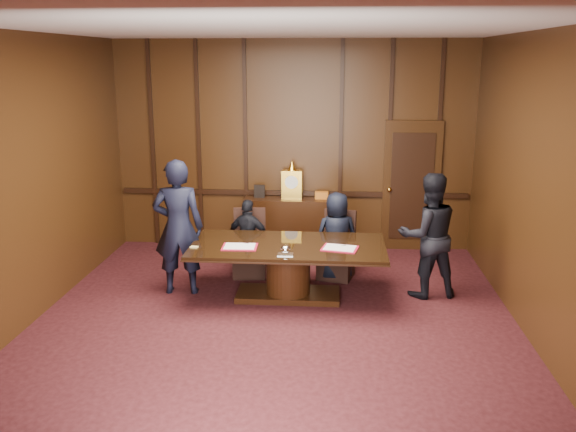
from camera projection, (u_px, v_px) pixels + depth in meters
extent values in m
plane|color=black|center=(272.00, 332.00, 7.31)|extent=(7.00, 7.00, 0.00)
plane|color=silver|center=(270.00, 27.00, 6.43)|extent=(7.00, 7.00, 0.00)
cube|color=black|center=(293.00, 146.00, 10.25)|extent=(6.00, 0.04, 3.50)
cube|color=black|center=(209.00, 316.00, 3.49)|extent=(6.00, 0.04, 3.50)
cube|color=black|center=(16.00, 185.00, 7.09)|extent=(0.04, 7.00, 3.50)
cube|color=black|center=(545.00, 194.00, 6.64)|extent=(0.04, 7.00, 3.50)
cube|color=black|center=(293.00, 193.00, 10.42)|extent=(5.90, 0.05, 0.08)
cube|color=black|center=(411.00, 186.00, 10.22)|extent=(0.95, 0.06, 2.20)
sphere|color=gold|center=(389.00, 190.00, 10.19)|extent=(0.08, 0.08, 0.08)
cube|color=black|center=(292.00, 224.00, 10.34)|extent=(1.60, 0.45, 0.90)
cube|color=black|center=(251.00, 247.00, 10.50)|extent=(0.12, 0.40, 0.06)
cube|color=black|center=(333.00, 249.00, 10.39)|extent=(0.12, 0.40, 0.06)
cube|color=gold|center=(292.00, 184.00, 10.17)|extent=(0.34, 0.18, 0.48)
cylinder|color=white|center=(291.00, 182.00, 10.06)|extent=(0.22, 0.03, 0.22)
cone|color=gold|center=(292.00, 166.00, 10.09)|extent=(0.14, 0.14, 0.16)
cube|color=black|center=(259.00, 191.00, 10.26)|extent=(0.18, 0.04, 0.22)
cube|color=#C66217|center=(322.00, 195.00, 10.19)|extent=(0.22, 0.12, 0.12)
cube|color=black|center=(288.00, 295.00, 8.35)|extent=(1.40, 0.60, 0.08)
cylinder|color=black|center=(288.00, 271.00, 8.26)|extent=(0.60, 0.60, 0.62)
cube|color=black|center=(288.00, 248.00, 8.18)|extent=(2.62, 1.32, 0.02)
cube|color=black|center=(288.00, 247.00, 8.18)|extent=(2.60, 1.30, 0.06)
cube|color=#B8102E|center=(240.00, 247.00, 8.05)|extent=(0.47, 0.34, 0.01)
cube|color=white|center=(240.00, 246.00, 8.05)|extent=(0.41, 0.29, 0.01)
cube|color=#B8102E|center=(340.00, 248.00, 7.98)|extent=(0.52, 0.42, 0.01)
cube|color=white|center=(340.00, 248.00, 7.98)|extent=(0.45, 0.36, 0.01)
cube|color=white|center=(285.00, 254.00, 7.73)|extent=(0.20, 0.14, 0.01)
ellipsoid|color=white|center=(285.00, 250.00, 7.72)|extent=(0.13, 0.13, 0.10)
cube|color=#E1C26E|center=(194.00, 247.00, 8.03)|extent=(0.11, 0.08, 0.01)
cube|color=black|center=(250.00, 260.00, 9.17)|extent=(0.52, 0.52, 0.46)
cube|color=black|center=(250.00, 225.00, 9.25)|extent=(0.48, 0.10, 0.55)
cylinder|color=black|center=(234.00, 272.00, 9.02)|extent=(0.04, 0.04, 0.23)
cylinder|color=black|center=(264.00, 264.00, 9.38)|extent=(0.04, 0.04, 0.23)
cube|color=black|center=(336.00, 263.00, 9.08)|extent=(0.58, 0.58, 0.46)
cube|color=black|center=(340.00, 227.00, 9.14)|extent=(0.48, 0.18, 0.55)
cylinder|color=black|center=(322.00, 274.00, 8.93)|extent=(0.04, 0.04, 0.23)
cylinder|color=black|center=(349.00, 266.00, 9.28)|extent=(0.04, 0.04, 0.23)
imported|color=black|center=(249.00, 239.00, 9.03)|extent=(0.74, 0.43, 1.18)
imported|color=black|center=(337.00, 236.00, 8.92)|extent=(0.73, 0.57, 1.31)
imported|color=black|center=(178.00, 227.00, 8.33)|extent=(0.73, 0.52, 1.88)
imported|color=black|center=(428.00, 235.00, 8.24)|extent=(0.96, 0.82, 1.72)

